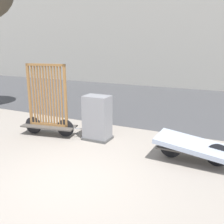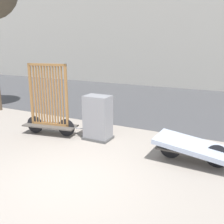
# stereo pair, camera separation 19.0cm
# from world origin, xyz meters

# --- Properties ---
(ground_plane) EXTENTS (60.00, 60.00, 0.00)m
(ground_plane) POSITION_xyz_m (0.00, 0.00, 0.00)
(ground_plane) COLOR gray
(road_strip) EXTENTS (56.00, 8.96, 0.01)m
(road_strip) POSITION_xyz_m (0.00, 8.41, 0.00)
(road_strip) COLOR #424244
(road_strip) RESTS_ON ground_plane
(bike_cart_with_bedframe) EXTENTS (2.43, 0.87, 2.24)m
(bike_cart_with_bedframe) POSITION_xyz_m (-2.20, 2.12, 0.81)
(bike_cart_with_bedframe) COLOR #4C4742
(bike_cart_with_bedframe) RESTS_ON ground_plane
(bike_cart_with_mattress) EXTENTS (2.47, 0.99, 0.60)m
(bike_cart_with_mattress) POSITION_xyz_m (2.21, 2.11, 0.40)
(bike_cart_with_mattress) COLOR #4C4742
(bike_cart_with_mattress) RESTS_ON ground_plane
(utility_cabinet) EXTENTS (0.82, 0.59, 1.34)m
(utility_cabinet) POSITION_xyz_m (-0.65, 2.45, 0.63)
(utility_cabinet) COLOR #4C4C4C
(utility_cabinet) RESTS_ON ground_plane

